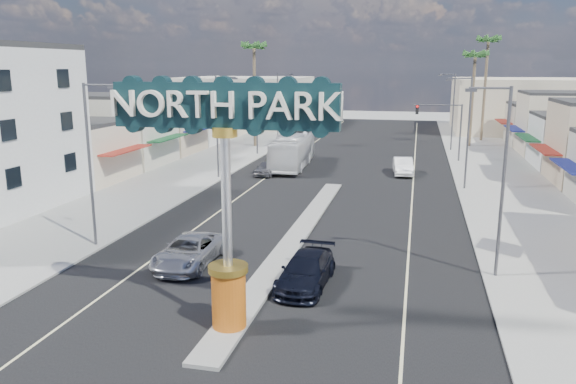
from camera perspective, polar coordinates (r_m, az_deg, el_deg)
The scene contains 25 objects.
ground at distance 48.27m, azimuth 4.84°, elevation 0.86°, with size 160.00×160.00×0.00m, color gray.
road at distance 48.27m, azimuth 4.84°, elevation 0.87°, with size 20.00×120.00×0.01m, color black.
median_island at distance 32.98m, azimuth 0.81°, elevation -4.57°, with size 1.30×30.00×0.16m, color gray.
sidewalk_left at distance 52.06m, azimuth -10.60°, elevation 1.63°, with size 8.00×120.00×0.12m, color gray.
sidewalk_right at distance 48.36m, azimuth 21.48°, elevation 0.11°, with size 8.00×120.00×0.12m, color gray.
storefront_row_left at distance 67.53m, azimuth -14.13°, elevation 6.49°, with size 12.00×42.00×6.00m, color beige.
backdrop_far_left at distance 96.32m, azimuth -4.36°, elevation 9.18°, with size 20.00×20.00×8.00m, color #B7B29E.
backdrop_far_right at distance 93.24m, azimuth 22.71°, elevation 8.13°, with size 20.00×20.00×8.00m, color beige.
gateway_sign at distance 20.29m, azimuth -6.35°, elevation 1.42°, with size 8.20×1.50×9.15m.
traffic_signal_left at distance 63.05m, azimuth -1.58°, elevation 7.61°, with size 5.09×0.45×6.00m.
traffic_signal_right at distance 61.09m, azimuth 15.47°, elevation 6.99°, with size 5.09×0.45×6.00m.
streetlight_l_near at distance 32.12m, azimuth -19.30°, elevation 3.39°, with size 2.03×0.22×9.00m.
streetlight_l_mid at distance 50.03m, azimuth -7.05°, elevation 7.10°, with size 2.03×0.22×9.00m.
streetlight_l_far at distance 71.03m, azimuth -0.93°, elevation 8.83°, with size 2.03×0.22×9.00m.
streetlight_r_near at distance 27.47m, azimuth 20.75°, elevation 1.80°, with size 2.03×0.22×9.00m.
streetlight_r_mid at distance 47.18m, azimuth 17.67°, elevation 6.27°, with size 2.03×0.22×9.00m.
streetlight_r_far at distance 69.05m, azimuth 16.31°, elevation 8.21°, with size 2.03×0.22×9.00m.
palm_left_far at distance 69.63m, azimuth -3.47°, elevation 14.02°, with size 2.60×2.60×13.10m.
palm_right_mid at distance 73.06m, azimuth 18.48°, elevation 12.65°, with size 2.60×2.60×12.10m.
palm_right_far at distance 79.26m, azimuth 19.66°, elevation 13.81°, with size 2.60×2.60×14.10m.
suv_left at distance 28.85m, azimuth -10.03°, elevation -5.95°, with size 2.46×5.33×1.48m, color #B8B8BD.
suv_right at distance 25.85m, azimuth 1.85°, elevation -8.00°, with size 2.06×5.07×1.47m, color black.
car_parked_left at distance 51.85m, azimuth -2.10°, elevation 2.50°, with size 1.64×4.07×1.39m, color slate.
car_parked_right at distance 53.10m, azimuth 11.61°, elevation 2.59°, with size 1.66×4.75×1.56m, color white.
city_bus at distance 55.76m, azimuth 0.48°, elevation 4.23°, with size 2.78×11.87×3.31m, color silver.
Camera 1 is at (6.64, -16.78, 9.87)m, focal length 35.00 mm.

